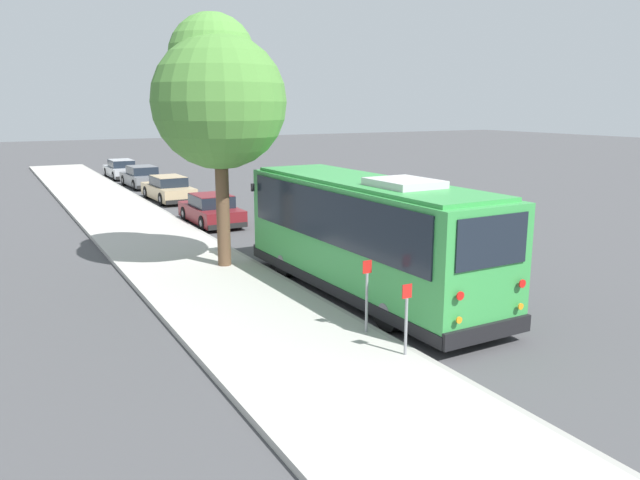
% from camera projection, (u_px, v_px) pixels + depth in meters
% --- Properties ---
extents(ground_plane, '(160.00, 160.00, 0.00)m').
position_uv_depth(ground_plane, '(345.00, 284.00, 17.67)').
color(ground_plane, '#474749').
extents(sidewalk_slab, '(80.00, 3.86, 0.15)m').
position_uv_depth(sidewalk_slab, '(230.00, 300.00, 16.05)').
color(sidewalk_slab, '#B2AFA8').
rests_on(sidewalk_slab, ground).
extents(curb_strip, '(80.00, 0.14, 0.15)m').
position_uv_depth(curb_strip, '(299.00, 289.00, 16.98)').
color(curb_strip, '#9D9A94').
rests_on(curb_strip, ground).
extents(shuttle_bus, '(9.27, 2.77, 3.27)m').
position_uv_depth(shuttle_bus, '(365.00, 231.00, 16.33)').
color(shuttle_bus, green).
rests_on(shuttle_bus, ground).
extents(parked_sedan_maroon, '(4.15, 1.77, 1.29)m').
position_uv_depth(parked_sedan_maroon, '(211.00, 210.00, 26.37)').
color(parked_sedan_maroon, maroon).
rests_on(parked_sedan_maroon, ground).
extents(parked_sedan_tan, '(4.65, 1.87, 1.33)m').
position_uv_depth(parked_sedan_tan, '(168.00, 189.00, 32.73)').
color(parked_sedan_tan, tan).
rests_on(parked_sedan_tan, ground).
extents(parked_sedan_gray, '(4.31, 1.90, 1.30)m').
position_uv_depth(parked_sedan_gray, '(142.00, 177.00, 38.21)').
color(parked_sedan_gray, slate).
rests_on(parked_sedan_gray, ground).
extents(parked_sedan_silver, '(4.52, 1.76, 1.28)m').
position_uv_depth(parked_sedan_silver, '(121.00, 169.00, 42.88)').
color(parked_sedan_silver, '#A8AAAF').
rests_on(parked_sedan_silver, ground).
extents(street_tree, '(3.94, 3.94, 7.48)m').
position_uv_depth(street_tree, '(218.00, 93.00, 18.19)').
color(street_tree, brown).
rests_on(street_tree, sidewalk_slab).
extents(sign_post_near, '(0.06, 0.22, 1.45)m').
position_uv_depth(sign_post_near, '(406.00, 319.00, 12.18)').
color(sign_post_near, gray).
rests_on(sign_post_near, sidewalk_slab).
extents(sign_post_far, '(0.06, 0.22, 1.60)m').
position_uv_depth(sign_post_far, '(367.00, 296.00, 13.39)').
color(sign_post_far, gray).
rests_on(sign_post_far, sidewalk_slab).
extents(fire_hydrant, '(0.22, 0.22, 0.81)m').
position_uv_depth(fire_hydrant, '(224.00, 242.00, 20.55)').
color(fire_hydrant, gold).
rests_on(fire_hydrant, sidewalk_slab).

